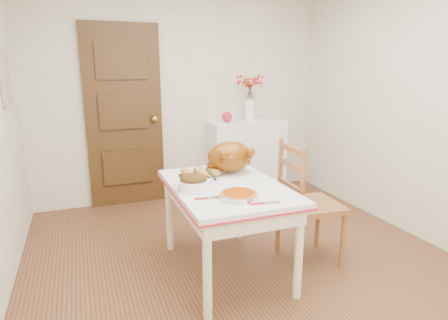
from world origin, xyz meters
name	(u,v)px	position (x,y,z in m)	size (l,w,h in m)	color
floor	(252,271)	(0.00, 0.00, 0.00)	(3.50, 4.00, 0.00)	#532615
wall_back	(183,96)	(0.00, 2.00, 1.25)	(3.50, 0.00, 2.50)	silver
wall_right	(435,106)	(1.75, 0.00, 1.25)	(0.00, 4.00, 2.50)	silver
door_back	(124,117)	(-0.70, 1.97, 1.03)	(0.85, 0.06, 2.06)	#3C230D
photo_board	(5,77)	(-1.73, 1.20, 1.50)	(0.03, 0.35, 0.45)	#B7AF94
sideboard	(246,158)	(0.75, 1.78, 0.47)	(0.94, 0.42, 0.94)	white
kitchen_table	(226,228)	(-0.18, 0.09, 0.36)	(0.82, 1.20, 0.72)	white
chair_oak	(311,202)	(0.53, 0.01, 0.51)	(0.45, 0.45, 1.02)	brown
berry_vase	(250,98)	(0.79, 1.78, 1.21)	(0.29, 0.29, 0.55)	white
apple	(227,117)	(0.48, 1.78, 1.00)	(0.13, 0.13, 0.13)	red
turkey_platter	(230,159)	(-0.06, 0.33, 0.86)	(0.43, 0.35, 0.28)	#7C3A09
pumpkin_pie	(239,194)	(-0.22, -0.22, 0.75)	(0.26, 0.26, 0.05)	#993000
stuffing_dish	(194,182)	(-0.45, 0.06, 0.78)	(0.29, 0.23, 0.11)	#452D0F
rolls_tray	(201,173)	(-0.31, 0.33, 0.76)	(0.30, 0.23, 0.08)	#C28E3F
pie_server	(265,203)	(-0.10, -0.39, 0.72)	(0.20, 0.06, 0.01)	silver
carving_knife	(213,198)	(-0.38, -0.16, 0.72)	(0.25, 0.06, 0.01)	silver
drinking_glass	(217,163)	(-0.11, 0.52, 0.78)	(0.07, 0.07, 0.12)	white
shaker_pair	(238,161)	(0.12, 0.57, 0.77)	(0.10, 0.04, 0.10)	white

